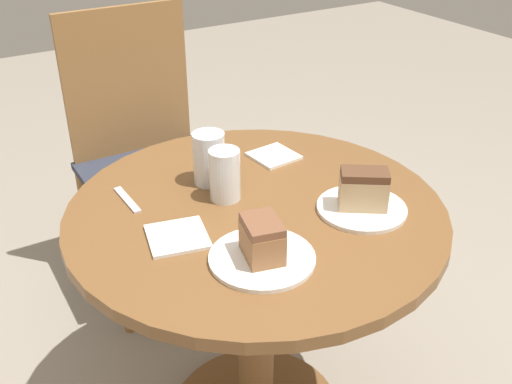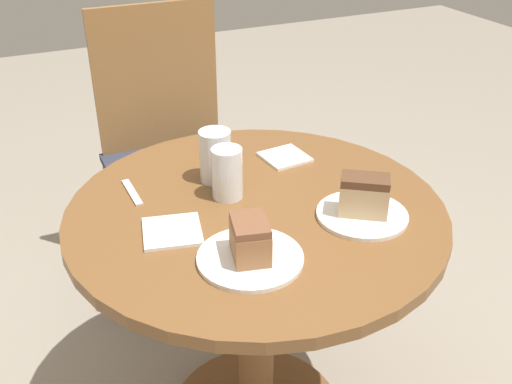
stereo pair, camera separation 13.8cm
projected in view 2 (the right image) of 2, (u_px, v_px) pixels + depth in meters
The scene contains 11 objects.
table at pixel (256, 272), 1.49m from camera, with size 0.89×0.89×0.72m.
chair at pixel (171, 145), 2.14m from camera, with size 0.48×0.43×1.00m.
plate_near at pixel (250, 258), 1.22m from camera, with size 0.22×0.22×0.01m.
plate_far at pixel (362, 215), 1.36m from camera, with size 0.21×0.21×0.01m.
cake_slice_near at pixel (250, 239), 1.19m from camera, with size 0.09×0.11×0.08m.
cake_slice_far at pixel (364, 195), 1.33m from camera, with size 0.12×0.11×0.09m.
glass_lemonade at pixel (215, 158), 1.49m from camera, with size 0.08×0.08×0.13m.
glass_water at pixel (227, 175), 1.41m from camera, with size 0.07×0.07×0.13m.
napkin_stack at pixel (172, 231), 1.30m from camera, with size 0.15×0.15×0.01m.
spoon at pixel (132, 192), 1.45m from camera, with size 0.02×0.13×0.00m.
napkin_side at pixel (285, 157), 1.62m from camera, with size 0.12×0.12×0.01m.
Camera 2 is at (-0.50, -1.09, 1.45)m, focal length 42.00 mm.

